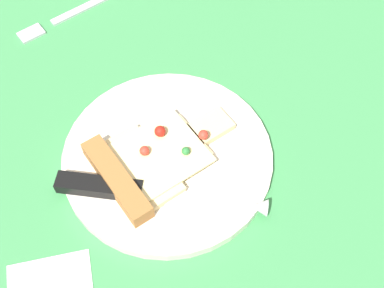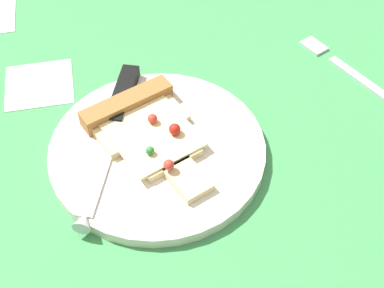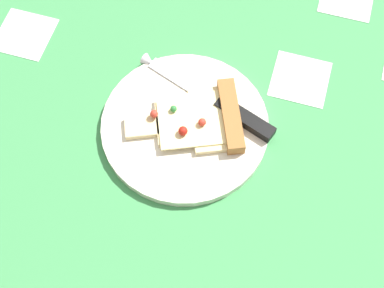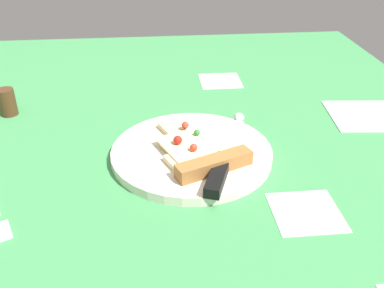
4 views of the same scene
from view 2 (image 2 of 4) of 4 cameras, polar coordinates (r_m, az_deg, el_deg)
The scene contains 5 objects.
ground_plane at distance 59.05cm, azimuth 4.14°, elevation -7.46°, with size 116.86×116.86×3.00cm.
plate at distance 61.60cm, azimuth -3.83°, elevation -0.65°, with size 25.72×25.72×1.49cm, color silver.
pizza_slice at distance 61.94cm, azimuth -5.14°, elevation 1.77°, with size 14.54×19.06×2.69cm.
knife at distance 63.33cm, azimuth -8.62°, elevation 2.40°, with size 10.24×23.25×2.45cm.
fork at distance 76.20cm, azimuth 16.00°, elevation 8.65°, with size 8.01×14.66×0.80cm.
Camera 2 is at (-10.68, -30.83, 47.71)cm, focal length 48.16 mm.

